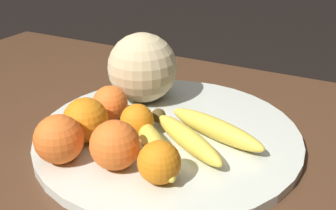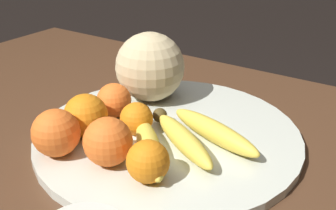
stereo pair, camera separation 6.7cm
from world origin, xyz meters
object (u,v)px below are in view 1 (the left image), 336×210
Objects in this scene: melon at (143,68)px; orange_back_left at (59,139)px; banana_bunch at (187,137)px; orange_front_left at (86,120)px; produce_tag at (130,142)px; orange_mid_center at (110,103)px; orange_back_right at (136,120)px; orange_front_right at (115,145)px; orange_top_small at (159,162)px; fruit_bowl at (168,134)px; kitchen_table at (137,187)px.

orange_back_left is at bearing -90.24° from melon.
banana_bunch is 0.17m from orange_front_left.
produce_tag is at bearing 18.72° from orange_front_left.
banana_bunch is 0.17m from orange_mid_center.
orange_back_right is (0.06, 0.12, -0.01)m from orange_back_left.
banana_bunch is 0.12m from orange_front_right.
melon is 0.21m from banana_bunch.
orange_top_small is at bearing 8.42° from orange_back_left.
orange_front_right is (-0.02, -0.13, 0.04)m from fruit_bowl.
orange_back_left reaches higher than produce_tag.
fruit_bowl is at bearing 56.35° from orange_back_left.
orange_front_left is (-0.00, -0.18, -0.03)m from melon.
orange_front_right is at bearing -26.28° from orange_front_left.
fruit_bowl is at bearing 39.88° from orange_front_left.
orange_front_left is at bearing -140.12° from fruit_bowl.
orange_top_small is (0.10, -0.10, 0.00)m from orange_back_right.
orange_front_right is at bearing -52.68° from orange_mid_center.
orange_mid_center is at bearing -96.02° from melon.
orange_top_small is (0.00, -0.10, 0.01)m from banana_bunch.
kitchen_table is at bearing -141.71° from banana_bunch.
kitchen_table is at bearing 102.64° from orange_front_right.
orange_mid_center is 0.15m from orange_back_left.
kitchen_table is 0.12m from fruit_bowl.
orange_back_left is (-0.10, -0.16, 0.05)m from fruit_bowl.
melon is at bearing 138.55° from fruit_bowl.
fruit_bowl is 0.07m from orange_back_right.
orange_back_left is at bearing -163.53° from orange_front_right.
orange_back_left is (-0.06, -0.11, 0.14)m from kitchen_table.
orange_front_left is at bearing -84.91° from orange_mid_center.
banana_bunch is at bearing -33.04° from fruit_bowl.
fruit_bowl is 0.12m from orange_mid_center.
banana_bunch reaches higher than fruit_bowl.
produce_tag is at bearing -79.95° from orange_back_right.
orange_back_left is at bearing -120.15° from kitchen_table.
orange_back_right is at bearing -21.87° from orange_mid_center.
produce_tag reaches higher than kitchen_table.
fruit_bowl is at bearing 4.53° from orange_mid_center.
orange_front_right is at bearing -98.70° from fruit_bowl.
banana_bunch reaches higher than kitchen_table.
fruit_bowl is 6.11× the size of orange_back_left.
orange_front_left is at bearing 153.72° from orange_front_right.
kitchen_table is at bearing -70.47° from orange_back_right.
orange_back_right is (-0.10, -0.00, 0.01)m from banana_bunch.
melon is 1.84× the size of orange_front_right.
melon is at bearing 125.10° from orange_top_small.
fruit_bowl is at bearing 178.35° from banana_bunch.
fruit_bowl is 6.16× the size of orange_front_right.
orange_front_right is (0.09, -0.04, 0.00)m from orange_front_left.
produce_tag is at bearing -119.63° from fruit_bowl.
orange_front_left is 0.08m from orange_back_right.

